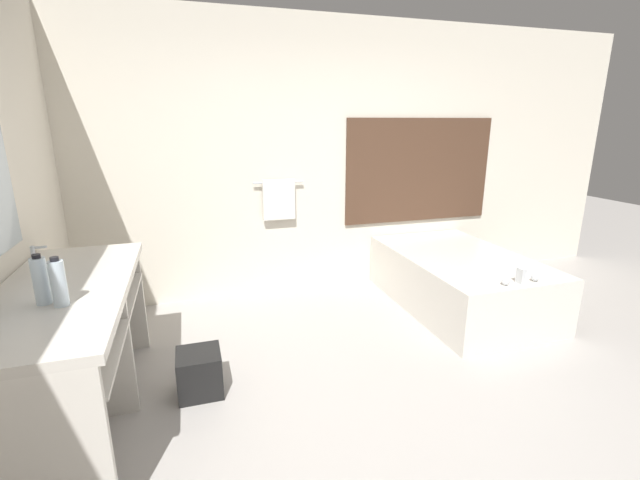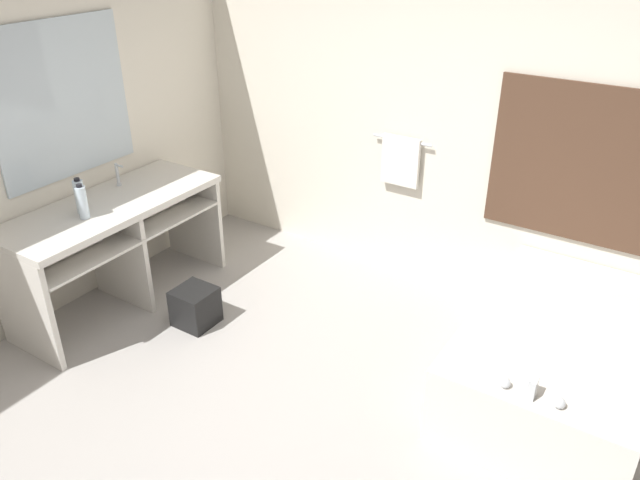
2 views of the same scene
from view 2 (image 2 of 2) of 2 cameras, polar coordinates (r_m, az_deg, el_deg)
ground_plane at (r=3.83m, az=-4.41°, el=-17.68°), size 16.00×16.00×0.00m
wall_back_with_blinds at (r=4.82m, az=11.76°, el=10.61°), size 7.40×0.13×2.70m
vanity_counter at (r=4.90m, az=-18.07°, el=1.04°), size 0.68×1.67×0.85m
sink_faucet at (r=5.05m, az=-18.00°, el=5.67°), size 0.09×0.04×0.18m
bathtub at (r=4.23m, az=21.13°, el=-9.75°), size 1.08×1.72×0.63m
water_bottle_1 at (r=4.56m, az=-20.91°, el=3.25°), size 0.07×0.07×0.25m
water_bottle_2 at (r=4.66m, az=-21.09°, el=3.75°), size 0.07×0.07×0.26m
waste_bin at (r=4.72m, az=-11.33°, el=-5.98°), size 0.28×0.28×0.29m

